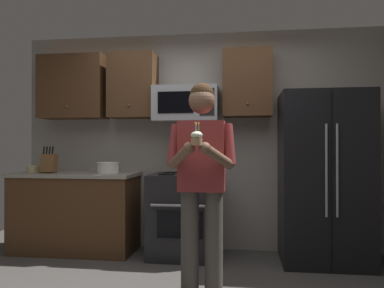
# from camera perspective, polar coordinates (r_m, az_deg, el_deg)

# --- Properties ---
(wall_back) EXTENTS (4.40, 0.10, 2.60)m
(wall_back) POSITION_cam_1_polar(r_m,az_deg,el_deg) (4.64, 1.47, 0.49)
(wall_back) COLOR gray
(wall_back) RESTS_ON ground
(oven_range) EXTENTS (0.76, 0.70, 0.93)m
(oven_range) POSITION_cam_1_polar(r_m,az_deg,el_deg) (4.34, -1.11, -10.57)
(oven_range) COLOR black
(oven_range) RESTS_ON ground
(microwave) EXTENTS (0.74, 0.41, 0.40)m
(microwave) POSITION_cam_1_polar(r_m,az_deg,el_deg) (4.42, -0.87, 6.00)
(microwave) COLOR #9EA0A5
(refrigerator) EXTENTS (0.90, 0.75, 1.80)m
(refrigerator) POSITION_cam_1_polar(r_m,az_deg,el_deg) (4.28, 19.16, -4.78)
(refrigerator) COLOR black
(refrigerator) RESTS_ON ground
(cabinet_row_upper) EXTENTS (2.78, 0.36, 0.76)m
(cabinet_row_upper) POSITION_cam_1_polar(r_m,az_deg,el_deg) (4.62, -7.92, 8.60)
(cabinet_row_upper) COLOR #4C301C
(counter_left) EXTENTS (1.44, 0.66, 0.92)m
(counter_left) POSITION_cam_1_polar(r_m,az_deg,el_deg) (4.73, -17.04, -9.69)
(counter_left) COLOR #4C301C
(counter_left) RESTS_ON ground
(knife_block) EXTENTS (0.16, 0.15, 0.32)m
(knife_block) POSITION_cam_1_polar(r_m,az_deg,el_deg) (4.77, -20.64, -2.70)
(knife_block) COLOR brown
(knife_block) RESTS_ON counter_left
(bowl_large_white) EXTENTS (0.27, 0.27, 0.12)m
(bowl_large_white) POSITION_cam_1_polar(r_m,az_deg,el_deg) (4.57, -12.47, -3.43)
(bowl_large_white) COLOR white
(bowl_large_white) RESTS_ON counter_left
(bowl_small_colored) EXTENTS (0.17, 0.17, 0.08)m
(bowl_small_colored) POSITION_cam_1_polar(r_m,az_deg,el_deg) (4.95, -22.70, -3.45)
(bowl_small_colored) COLOR beige
(bowl_small_colored) RESTS_ON counter_left
(person) EXTENTS (0.60, 0.48, 1.76)m
(person) POSITION_cam_1_polar(r_m,az_deg,el_deg) (3.16, 1.45, -4.63)
(person) COLOR #4C4742
(person) RESTS_ON ground
(cupcake) EXTENTS (0.09, 0.09, 0.17)m
(cupcake) POSITION_cam_1_polar(r_m,az_deg,el_deg) (2.82, 0.71, 0.92)
(cupcake) COLOR #A87F56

